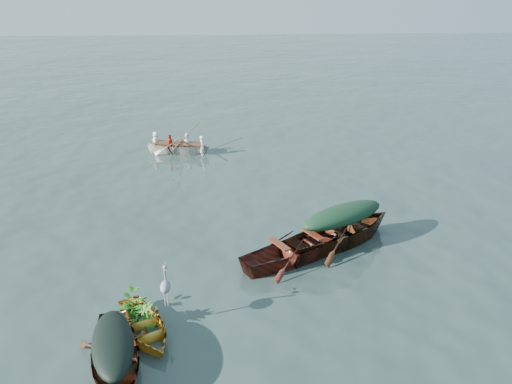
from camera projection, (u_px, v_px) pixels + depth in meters
ground at (231, 264)px, 13.13m from camera, size 140.00×140.00×0.00m
yellow_dinghy at (145, 333)px, 10.50m from camera, size 2.26×2.91×0.69m
dark_covered_boat at (116, 371)px, 9.47m from camera, size 2.17×3.96×0.94m
green_tarp_boat at (341, 244)px, 14.17m from camera, size 5.22×4.00×1.25m
open_wooden_boat at (296, 260)px, 13.30m from camera, size 4.61×3.30×1.05m
rowed_boat at (180, 153)px, 21.98m from camera, size 4.05×2.02×0.90m
dark_tarp_cover at (113, 342)px, 9.21m from camera, size 1.19×2.18×0.40m
green_tarp_cover at (343, 216)px, 13.84m from camera, size 2.87×2.20×0.52m
thwart_benches at (296, 242)px, 13.09m from camera, size 2.37×1.77×0.04m
heron at (166, 292)px, 10.49m from camera, size 0.43×0.48×0.92m
dinghy_weeds at (135, 294)px, 10.70m from camera, size 1.03×1.12×0.60m
rowers at (178, 135)px, 21.67m from camera, size 2.89×1.64×0.76m
oars at (179, 142)px, 21.80m from camera, size 1.17×2.67×0.06m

